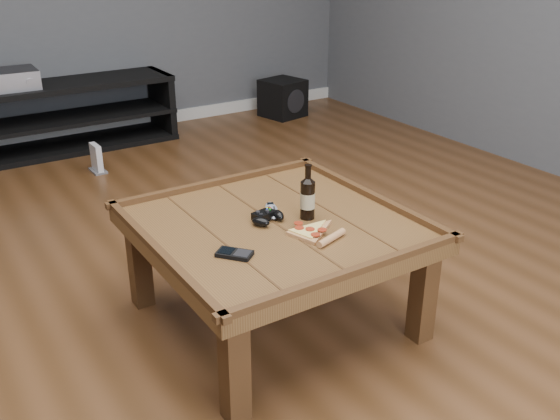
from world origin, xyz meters
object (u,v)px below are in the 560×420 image
av_receiver (9,79)px  coffee_table (275,236)px  subwoofer (283,98)px  beer_bottle (308,197)px  pizza_slice (313,233)px  media_console (78,115)px  remote_control (272,210)px  smartphone (235,254)px  game_controller (267,217)px  game_console (97,159)px

av_receiver → coffee_table: bearing=-79.0°
coffee_table → subwoofer: bearing=56.5°
beer_bottle → pizza_slice: (-0.07, -0.14, -0.08)m
media_console → remote_control: media_console is taller
beer_bottle → subwoofer: 3.16m
beer_bottle → smartphone: (-0.40, -0.12, -0.08)m
game_controller → pizza_slice: game_controller is taller
coffee_table → game_controller: 0.09m
beer_bottle → remote_control: 0.17m
coffee_table → pizza_slice: 0.19m
smartphone → subwoofer: size_ratio=0.37×
media_console → game_console: media_console is taller
beer_bottle → pizza_slice: 0.17m
remote_control → game_console: bearing=118.4°
game_controller → pizza_slice: size_ratio=0.52×
game_console → remote_control: bearing=-88.7°
remote_control → smartphone: bearing=-116.4°
coffee_table → subwoofer: (1.76, 2.65, -0.23)m
smartphone → game_controller: bearing=-3.1°
media_console → av_receiver: size_ratio=3.67×
av_receiver → subwoofer: av_receiver is taller
subwoofer → beer_bottle: bearing=-132.9°
coffee_table → smartphone: bearing=-149.8°
media_console → pizza_slice: (0.07, -2.92, 0.21)m
media_console → pizza_slice: 2.93m
smartphone → av_receiver: bearing=54.2°
pizza_slice → game_console: size_ratio=1.56×
beer_bottle → pizza_slice: bearing=-116.8°
media_console → av_receiver: (-0.44, -0.00, 0.32)m
coffee_table → game_controller: size_ratio=6.60×
media_console → pizza_slice: bearing=-88.7°
beer_bottle → media_console: bearing=92.8°
coffee_table → smartphone: 0.31m
subwoofer → smartphone: bearing=-137.5°
game_controller → remote_control: size_ratio=0.90×
pizza_slice → smartphone: 0.33m
smartphone → game_console: 2.34m
media_console → av_receiver: bearing=-179.4°
coffee_table → av_receiver: size_ratio=2.70×
game_console → beer_bottle: bearing=-86.4°
remote_control → beer_bottle: bearing=-25.2°
smartphone → remote_control: bearing=-1.0°
av_receiver → subwoofer: 2.23m
pizza_slice → subwoofer: 3.30m
coffee_table → game_console: (-0.07, 2.15, -0.30)m
av_receiver → game_console: bearing=-56.4°
av_receiver → pizza_slice: bearing=-78.3°
beer_bottle → coffee_table: bearing=167.0°
coffee_table → remote_control: same height
pizza_slice → av_receiver: (-0.50, 2.91, 0.11)m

